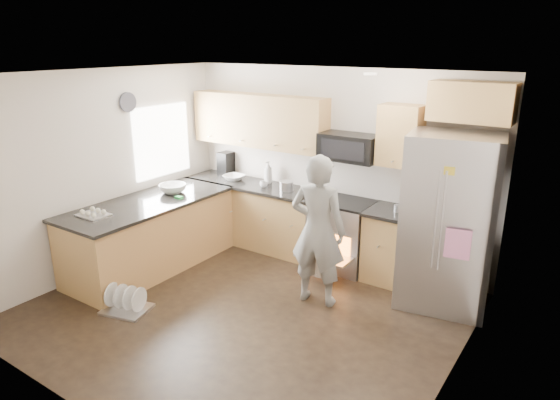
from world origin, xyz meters
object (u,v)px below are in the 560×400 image
Objects in this scene: refrigerator at (448,223)px; dish_rack at (126,304)px; person at (318,231)px; stove_range at (343,219)px.

refrigerator is 3.41× the size of dish_rack.
person is at bearing 40.26° from dish_rack.
dish_rack is (-2.88, -2.18, -0.91)m from refrigerator.
stove_range is 1.02× the size of person.
refrigerator is at bearing -9.70° from stove_range.
stove_range is at bearing 160.30° from refrigerator.
person is (0.20, -1.01, 0.20)m from stove_range.
refrigerator is 1.45m from person.
stove_range is 3.07× the size of dish_rack.
stove_range reaches higher than person.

